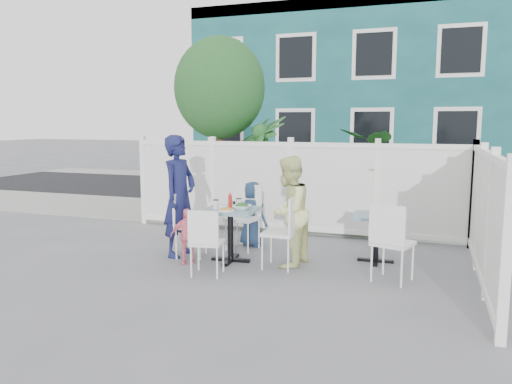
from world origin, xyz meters
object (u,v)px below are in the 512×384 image
(utility_cabinet, at_px, (182,178))
(woman, at_px, (289,211))
(spare_table, at_px, (377,225))
(chair_left, at_px, (186,220))
(chair_back, at_px, (245,212))
(chair_near, at_px, (206,238))
(man, at_px, (179,196))
(toddler, at_px, (187,236))
(chair_right, at_px, (286,227))
(boy, at_px, (252,214))
(main_table, at_px, (230,221))

(utility_cabinet, height_order, woman, woman)
(spare_table, bearing_deg, chair_left, -167.03)
(chair_back, bearing_deg, chair_near, 98.94)
(chair_near, distance_m, woman, 1.21)
(man, height_order, toddler, man)
(spare_table, height_order, chair_left, chair_left)
(chair_near, bearing_deg, chair_right, 29.86)
(woman, xyz_separation_m, toddler, (-1.35, -0.36, -0.36))
(chair_right, xyz_separation_m, toddler, (-1.35, -0.23, -0.18))
(spare_table, bearing_deg, chair_right, -147.81)
(spare_table, relative_size, man, 0.38)
(utility_cabinet, xyz_separation_m, boy, (2.58, -2.58, -0.20))
(chair_left, bearing_deg, man, -115.14)
(chair_right, relative_size, man, 0.55)
(chair_left, height_order, chair_back, chair_back)
(chair_near, bearing_deg, boy, 80.40)
(utility_cabinet, bearing_deg, chair_left, -52.68)
(main_table, height_order, spare_table, main_table)
(main_table, bearing_deg, chair_left, 177.80)
(chair_near, bearing_deg, spare_table, 26.31)
(chair_right, distance_m, man, 1.66)
(utility_cabinet, xyz_separation_m, main_table, (2.59, -3.52, -0.13))
(man, bearing_deg, chair_back, -40.12)
(chair_right, relative_size, toddler, 1.26)
(utility_cabinet, relative_size, boy, 1.38)
(chair_near, height_order, man, man)
(chair_right, height_order, chair_back, chair_back)
(woman, bearing_deg, chair_back, -119.42)
(boy, relative_size, toddler, 1.32)
(toddler, bearing_deg, woman, -7.47)
(chair_right, bearing_deg, boy, 40.66)
(utility_cabinet, xyz_separation_m, man, (1.78, -3.46, 0.17))
(spare_table, distance_m, chair_left, 2.71)
(utility_cabinet, bearing_deg, boy, -36.07)
(boy, bearing_deg, chair_back, 91.64)
(chair_near, relative_size, man, 0.49)
(chair_right, distance_m, woman, 0.23)
(chair_near, distance_m, boy, 1.68)
(woman, height_order, toddler, woman)
(utility_cabinet, xyz_separation_m, spare_table, (4.52, -2.88, -0.19))
(utility_cabinet, height_order, chair_right, utility_cabinet)
(man, xyz_separation_m, boy, (0.80, 0.88, -0.37))
(main_table, distance_m, chair_near, 0.75)
(spare_table, bearing_deg, utility_cabinet, 147.49)
(chair_near, bearing_deg, man, 125.50)
(spare_table, height_order, chair_right, chair_right)
(chair_right, xyz_separation_m, man, (-1.63, 0.12, 0.32))
(chair_back, distance_m, chair_near, 1.51)
(main_table, distance_m, toddler, 0.64)
(chair_left, xyz_separation_m, toddler, (0.18, -0.32, -0.16))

